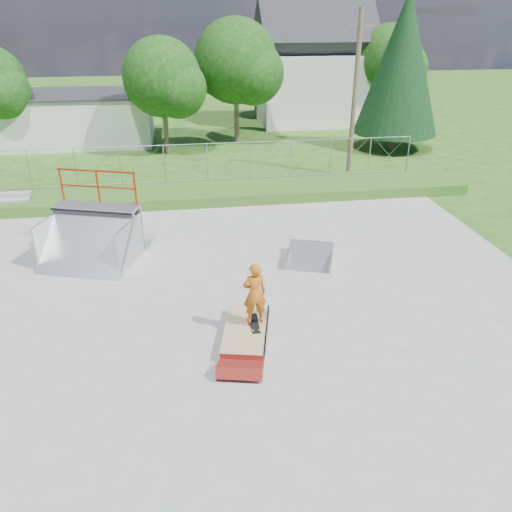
{
  "coord_description": "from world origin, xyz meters",
  "views": [
    {
      "loc": [
        -1.19,
        -12.62,
        7.8
      ],
      "look_at": [
        0.86,
        0.85,
        1.1
      ],
      "focal_mm": 35.0,
      "sensor_mm": 36.0,
      "label": 1
    }
  ],
  "objects_px": {
    "quarter_pipe": "(86,223)",
    "skater": "(255,296)",
    "flat_bank_ramp": "(310,257)",
    "grind_box": "(246,333)"
  },
  "relations": [
    {
      "from": "quarter_pipe",
      "to": "skater",
      "type": "distance_m",
      "value": 7.09
    },
    {
      "from": "grind_box",
      "to": "quarter_pipe",
      "type": "height_order",
      "value": "quarter_pipe"
    },
    {
      "from": "grind_box",
      "to": "quarter_pipe",
      "type": "distance_m",
      "value": 7.1
    },
    {
      "from": "quarter_pipe",
      "to": "skater",
      "type": "relative_size",
      "value": 1.72
    },
    {
      "from": "flat_bank_ramp",
      "to": "skater",
      "type": "height_order",
      "value": "skater"
    },
    {
      "from": "grind_box",
      "to": "flat_bank_ramp",
      "type": "relative_size",
      "value": 1.51
    },
    {
      "from": "quarter_pipe",
      "to": "flat_bank_ramp",
      "type": "distance_m",
      "value": 7.61
    },
    {
      "from": "quarter_pipe",
      "to": "skater",
      "type": "bearing_deg",
      "value": -27.62
    },
    {
      "from": "grind_box",
      "to": "quarter_pipe",
      "type": "bearing_deg",
      "value": 145.01
    },
    {
      "from": "skater",
      "to": "flat_bank_ramp",
      "type": "bearing_deg",
      "value": -127.57
    }
  ]
}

